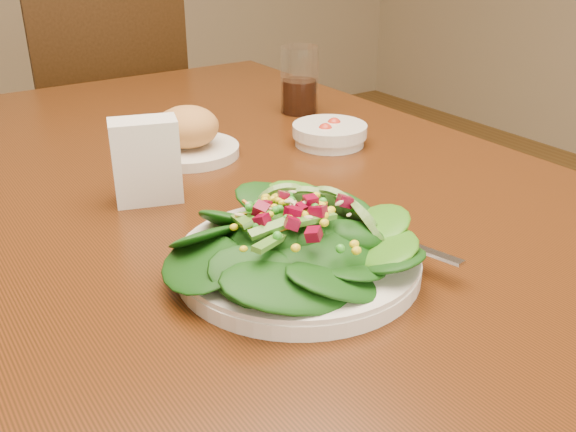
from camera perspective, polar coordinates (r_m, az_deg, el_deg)
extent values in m
cube|color=#4C210B|center=(0.97, -5.05, 2.47)|extent=(0.90, 1.40, 0.04)
cylinder|color=black|center=(1.81, -3.71, 0.76)|extent=(0.07, 0.07, 0.71)
cube|color=black|center=(2.08, -15.73, 5.67)|extent=(0.47, 0.47, 0.04)
cylinder|color=black|center=(2.37, -11.87, 2.54)|extent=(0.04, 0.04, 0.42)
cylinder|color=black|center=(2.31, -20.56, 0.76)|extent=(0.04, 0.04, 0.42)
cylinder|color=black|center=(2.05, -8.79, -0.93)|extent=(0.04, 0.04, 0.42)
cylinder|color=black|center=(1.98, -18.80, -3.13)|extent=(0.04, 0.04, 0.42)
cube|color=black|center=(1.82, -15.10, 11.37)|extent=(0.41, 0.07, 0.47)
cylinder|color=silver|center=(0.71, 0.90, -4.16)|extent=(0.27, 0.27, 0.02)
ellipsoid|color=black|center=(0.69, 0.92, -2.09)|extent=(0.18, 0.18, 0.04)
cube|color=silver|center=(0.75, 9.47, -1.80)|extent=(0.05, 0.18, 0.01)
cylinder|color=silver|center=(1.06, -8.79, 5.74)|extent=(0.16, 0.16, 0.02)
ellipsoid|color=#BE8347|center=(1.04, -8.94, 7.87)|extent=(0.10, 0.10, 0.07)
cylinder|color=silver|center=(1.10, 3.72, 7.26)|extent=(0.13, 0.13, 0.04)
sphere|color=red|center=(1.11, 4.12, 8.04)|extent=(0.03, 0.03, 0.03)
sphere|color=red|center=(1.08, 3.33, 7.55)|extent=(0.03, 0.03, 0.03)
cylinder|color=silver|center=(1.27, 1.03, 11.99)|extent=(0.07, 0.07, 0.13)
cylinder|color=black|center=(1.28, 1.02, 10.59)|extent=(0.07, 0.07, 0.06)
cube|color=white|center=(0.88, -12.50, 4.80)|extent=(0.10, 0.07, 0.11)
cube|color=white|center=(0.88, -12.56, 5.34)|extent=(0.08, 0.06, 0.10)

